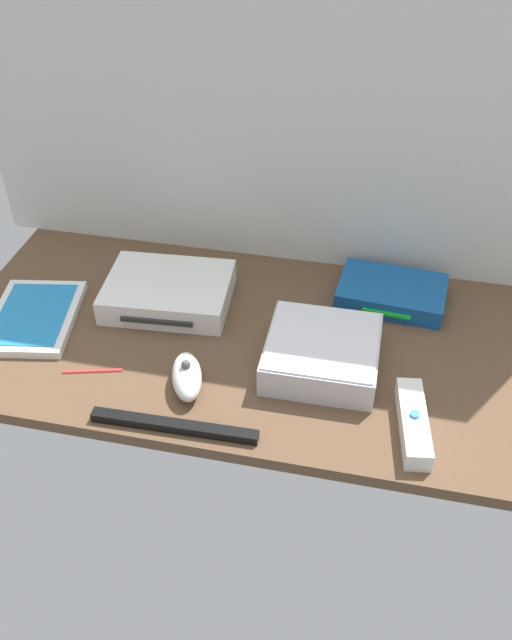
# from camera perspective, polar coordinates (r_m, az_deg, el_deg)

# --- Properties ---
(ground_plane) EXTENTS (1.00, 0.48, 0.02)m
(ground_plane) POSITION_cam_1_polar(r_m,az_deg,el_deg) (1.13, 0.00, -1.97)
(ground_plane) COLOR brown
(ground_plane) RESTS_ON ground
(back_wall) EXTENTS (1.10, 0.01, 0.64)m
(back_wall) POSITION_cam_1_polar(r_m,az_deg,el_deg) (1.17, 2.69, 18.39)
(back_wall) COLOR silver
(back_wall) RESTS_ON ground
(game_console) EXTENTS (0.22, 0.18, 0.04)m
(game_console) POSITION_cam_1_polar(r_m,az_deg,el_deg) (1.20, -7.22, 2.33)
(game_console) COLOR white
(game_console) RESTS_ON ground_plane
(mini_computer) EXTENTS (0.17, 0.17, 0.05)m
(mini_computer) POSITION_cam_1_polar(r_m,az_deg,el_deg) (1.06, 5.47, -2.70)
(mini_computer) COLOR silver
(mini_computer) RESTS_ON ground_plane
(game_case) EXTENTS (0.17, 0.21, 0.02)m
(game_case) POSITION_cam_1_polar(r_m,az_deg,el_deg) (1.21, -17.79, 0.24)
(game_case) COLOR white
(game_case) RESTS_ON ground_plane
(network_router) EXTENTS (0.19, 0.13, 0.03)m
(network_router) POSITION_cam_1_polar(r_m,az_deg,el_deg) (1.22, 11.09, 2.23)
(network_router) COLOR #145193
(network_router) RESTS_ON ground_plane
(remote_wand) EXTENTS (0.06, 0.15, 0.03)m
(remote_wand) POSITION_cam_1_polar(r_m,az_deg,el_deg) (1.00, 12.80, -8.24)
(remote_wand) COLOR white
(remote_wand) RESTS_ON ground_plane
(remote_nunchuk) EXTENTS (0.07, 0.11, 0.05)m
(remote_nunchuk) POSITION_cam_1_polar(r_m,az_deg,el_deg) (1.04, -5.71, -4.62)
(remote_nunchuk) COLOR white
(remote_nunchuk) RESTS_ON ground_plane
(sensor_bar) EXTENTS (0.24, 0.02, 0.01)m
(sensor_bar) POSITION_cam_1_polar(r_m,az_deg,el_deg) (0.99, -6.75, -8.64)
(sensor_bar) COLOR black
(sensor_bar) RESTS_ON ground_plane
(stylus_pen) EXTENTS (0.09, 0.03, 0.01)m
(stylus_pen) POSITION_cam_1_polar(r_m,az_deg,el_deg) (1.09, -13.29, -4.02)
(stylus_pen) COLOR red
(stylus_pen) RESTS_ON ground_plane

